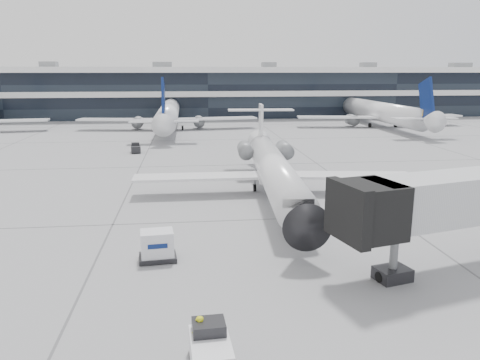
{
  "coord_description": "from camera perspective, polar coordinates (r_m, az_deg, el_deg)",
  "views": [
    {
      "loc": [
        -4.72,
        -31.53,
        10.36
      ],
      "look_at": [
        -0.97,
        1.46,
        2.6
      ],
      "focal_mm": 35.0,
      "sensor_mm": 36.0,
      "label": 1
    }
  ],
  "objects": [
    {
      "name": "ground",
      "position": [
        33.52,
        1.93,
        -4.85
      ],
      "size": [
        220.0,
        220.0,
        0.0
      ],
      "primitive_type": "plane",
      "color": "gray",
      "rests_on": "ground"
    },
    {
      "name": "terminal",
      "position": [
        113.75,
        -4.18,
        10.42
      ],
      "size": [
        170.0,
        22.0,
        10.0
      ],
      "primitive_type": "cube",
      "color": "black",
      "rests_on": "ground"
    },
    {
      "name": "bg_jet_center",
      "position": [
        87.21,
        -8.65,
        6.19
      ],
      "size": [
        32.0,
        40.0,
        9.6
      ],
      "primitive_type": null,
      "color": "white",
      "rests_on": "ground"
    },
    {
      "name": "bg_jet_right",
      "position": [
        94.57,
        16.5,
        6.33
      ],
      "size": [
        32.0,
        40.0,
        9.6
      ],
      "primitive_type": null,
      "color": "white",
      "rests_on": "ground"
    },
    {
      "name": "regional_jet",
      "position": [
        39.85,
        4.08,
        1.52
      ],
      "size": [
        23.8,
        29.74,
        6.86
      ],
      "rotation": [
        0.0,
        0.0,
        -0.07
      ],
      "color": "white",
      "rests_on": "ground"
    },
    {
      "name": "ramp_worker",
      "position": [
        18.17,
        -4.99,
        -18.49
      ],
      "size": [
        0.73,
        0.66,
        1.69
      ],
      "primitive_type": "imported",
      "rotation": [
        0.0,
        0.0,
        3.68
      ],
      "color": "yellow",
      "rests_on": "ground"
    },
    {
      "name": "baggage_tug",
      "position": [
        17.75,
        -3.63,
        -19.91
      ],
      "size": [
        1.54,
        2.46,
        1.52
      ],
      "rotation": [
        0.0,
        0.0,
        0.06
      ],
      "color": "white",
      "rests_on": "ground"
    },
    {
      "name": "cargo_uld",
      "position": [
        26.73,
        -10.05,
        -7.92
      ],
      "size": [
        2.19,
        1.71,
        1.68
      ],
      "rotation": [
        0.0,
        0.0,
        0.1
      ],
      "color": "black",
      "rests_on": "ground"
    },
    {
      "name": "traffic_cone",
      "position": [
        45.65,
        -5.95,
        0.29
      ],
      "size": [
        0.46,
        0.46,
        0.52
      ],
      "rotation": [
        0.0,
        0.0,
        0.39
      ],
      "color": "orange",
      "rests_on": "ground"
    },
    {
      "name": "far_tug",
      "position": [
        62.31,
        -12.6,
        3.79
      ],
      "size": [
        1.45,
        2.13,
        1.26
      ],
      "rotation": [
        0.0,
        0.0,
        0.15
      ],
      "color": "black",
      "rests_on": "ground"
    }
  ]
}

